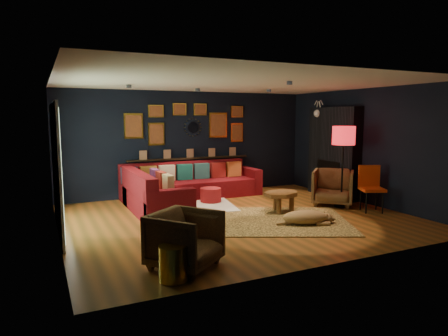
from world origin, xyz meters
name	(u,v)px	position (x,y,z in m)	size (l,w,h in m)	color
floor	(238,218)	(0.00, 0.00, 0.00)	(6.50, 6.50, 0.00)	#9C5620
room_walls	(238,136)	(0.00, 0.00, 1.59)	(6.50, 6.50, 6.50)	black
sectional	(178,189)	(-0.61, 1.81, 0.32)	(3.41, 2.69, 0.86)	maroon
ledge	(190,158)	(0.00, 2.68, 0.92)	(3.20, 0.12, 0.04)	black
gallery_wall	(189,123)	(-0.01, 2.72, 1.81)	(3.15, 0.04, 1.02)	yellow
sunburst_mirror	(193,127)	(0.10, 2.72, 1.70)	(0.47, 0.16, 0.47)	silver
fireplace	(333,155)	(3.09, 0.90, 1.02)	(0.31, 1.60, 2.20)	black
deer_head	(323,113)	(3.14, 1.40, 2.05)	(0.50, 0.28, 0.45)	white
sliding_door	(56,168)	(-3.22, 0.60, 1.10)	(0.06, 2.80, 2.20)	white
ceiling_spots	(221,88)	(0.00, 0.80, 2.56)	(3.30, 2.50, 0.06)	black
shag_rug	(187,206)	(-0.59, 1.30, 0.01)	(2.02, 1.47, 0.03)	white
leopard_rug	(268,220)	(0.41, -0.45, 0.01)	(2.98, 2.13, 0.02)	tan
coffee_table	(281,196)	(1.00, -0.01, 0.35)	(0.96, 0.83, 0.41)	brown
pouf	(211,195)	(0.06, 1.50, 0.18)	(0.48, 0.48, 0.31)	#A71B22
armchair_left	(185,237)	(-1.80, -2.01, 0.41)	(0.80, 0.75, 0.82)	#B37942
armchair_right	(333,186)	(2.45, 0.13, 0.44)	(0.86, 0.80, 0.88)	#B37942
gold_stool	(173,263)	(-2.08, -2.35, 0.22)	(0.35, 0.35, 0.43)	yellow
orange_chair	(371,184)	(2.78, -0.65, 0.57)	(0.60, 0.60, 0.96)	black
floor_lamp	(344,139)	(2.50, -0.10, 1.50)	(0.49, 0.49, 1.77)	black
dog	(305,215)	(0.87, -1.00, 0.20)	(1.14, 0.56, 0.36)	#A17346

